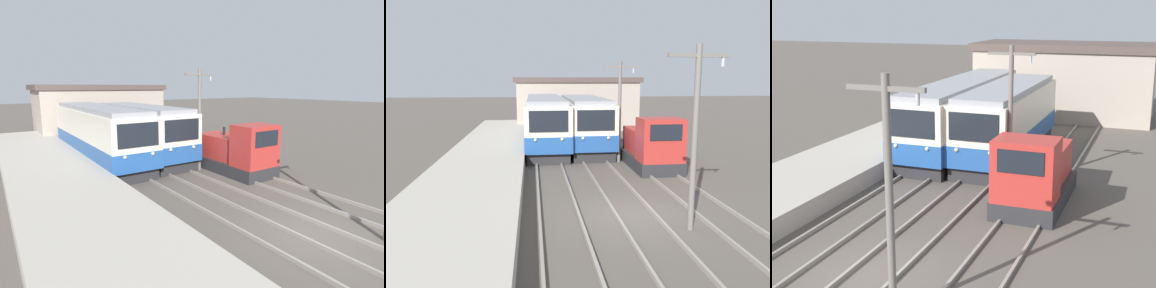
# 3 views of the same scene
# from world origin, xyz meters

# --- Properties ---
(ground_plane) EXTENTS (200.00, 200.00, 0.00)m
(ground_plane) POSITION_xyz_m (0.00, 0.00, 0.00)
(ground_plane) COLOR #564F47
(track_left) EXTENTS (1.54, 60.00, 0.14)m
(track_left) POSITION_xyz_m (-2.60, 0.00, 0.07)
(track_left) COLOR gray
(track_left) RESTS_ON ground
(track_center) EXTENTS (1.54, 60.00, 0.14)m
(track_center) POSITION_xyz_m (0.20, 0.00, 0.07)
(track_center) COLOR gray
(track_center) RESTS_ON ground
(track_right) EXTENTS (1.54, 60.00, 0.14)m
(track_right) POSITION_xyz_m (3.20, 0.00, 0.07)
(track_right) COLOR gray
(track_right) RESTS_ON ground
(commuter_train_left) EXTENTS (2.84, 13.25, 3.76)m
(commuter_train_left) POSITION_xyz_m (-2.60, 14.87, 1.74)
(commuter_train_left) COLOR #28282B
(commuter_train_left) RESTS_ON ground
(commuter_train_center) EXTENTS (2.84, 10.85, 3.75)m
(commuter_train_center) POSITION_xyz_m (0.20, 13.97, 1.74)
(commuter_train_center) COLOR #28282B
(commuter_train_center) RESTS_ON ground
(shunting_locomotive) EXTENTS (2.40, 5.26, 3.00)m
(shunting_locomotive) POSITION_xyz_m (3.20, 7.35, 1.21)
(shunting_locomotive) COLOR #28282B
(shunting_locomotive) RESTS_ON ground
(catenary_mast_mid) EXTENTS (2.00, 0.20, 6.09)m
(catenary_mast_mid) POSITION_xyz_m (1.71, 9.01, 3.35)
(catenary_mast_mid) COLOR slate
(catenary_mast_mid) RESTS_ON ground
(station_building) EXTENTS (12.60, 6.30, 5.24)m
(station_building) POSITION_xyz_m (1.02, 26.00, 2.64)
(station_building) COLOR #AD9E8E
(station_building) RESTS_ON ground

